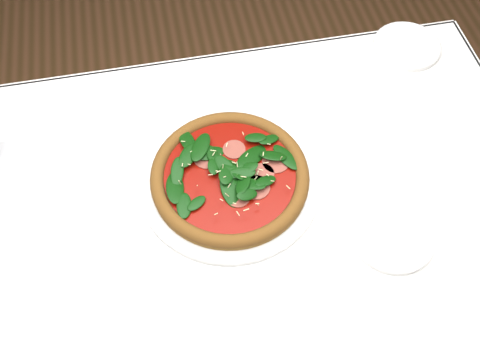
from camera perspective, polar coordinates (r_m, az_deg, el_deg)
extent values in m
plane|color=brown|center=(1.64, -0.89, -16.65)|extent=(6.00, 6.00, 0.00)
cube|color=silver|center=(0.96, -1.47, -4.87)|extent=(1.20, 0.80, 0.04)
cylinder|color=#4A361D|center=(1.53, -24.01, -3.32)|extent=(0.06, 0.06, 0.71)
cylinder|color=#4A361D|center=(1.57, 16.23, 3.30)|extent=(0.06, 0.06, 0.71)
cube|color=silver|center=(1.26, -4.74, 9.25)|extent=(1.20, 0.01, 0.22)
cylinder|color=silver|center=(0.97, -1.08, -0.09)|extent=(0.33, 0.33, 0.01)
torus|color=silver|center=(0.97, -1.08, 0.03)|extent=(0.33, 0.33, 0.01)
cylinder|color=olive|center=(0.97, -1.09, 0.24)|extent=(0.36, 0.36, 0.01)
torus|color=#AA6B27|center=(0.96, -1.10, 0.49)|extent=(0.36, 0.36, 0.02)
cylinder|color=#8B0505|center=(0.96, -1.10, 0.49)|extent=(0.30, 0.30, 0.00)
cylinder|color=brown|center=(0.96, -1.10, 0.61)|extent=(0.26, 0.26, 0.00)
ellipsoid|color=#0B3C0B|center=(0.95, -1.11, 0.92)|extent=(0.29, 0.29, 0.02)
cylinder|color=beige|center=(0.94, -1.12, 1.11)|extent=(0.26, 0.26, 0.00)
cylinder|color=silver|center=(0.96, 15.93, -5.69)|extent=(0.14, 0.14, 0.01)
torus|color=silver|center=(0.96, 15.97, -5.61)|extent=(0.14, 0.14, 0.01)
cylinder|color=silver|center=(1.25, 17.39, 13.47)|extent=(0.14, 0.14, 0.01)
torus|color=silver|center=(1.25, 17.42, 13.57)|extent=(0.14, 0.14, 0.01)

